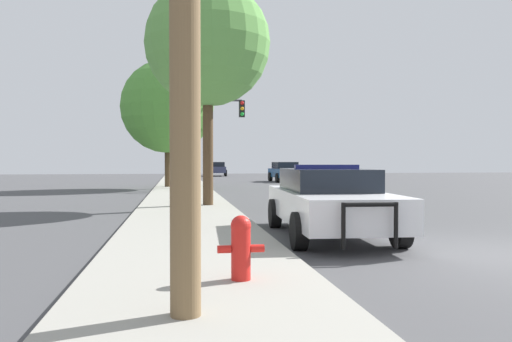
% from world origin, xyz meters
% --- Properties ---
extents(ground_plane, '(110.00, 110.00, 0.00)m').
position_xyz_m(ground_plane, '(0.00, 0.00, 0.00)').
color(ground_plane, '#474749').
extents(sidewalk_left, '(3.00, 110.00, 0.13)m').
position_xyz_m(sidewalk_left, '(-5.10, 0.00, 0.07)').
color(sidewalk_left, '#99968C').
rests_on(sidewalk_left, ground_plane).
extents(police_car, '(2.28, 5.03, 1.49)m').
position_xyz_m(police_car, '(-2.26, 2.58, 0.75)').
color(police_car, white).
rests_on(police_car, ground_plane).
extents(fire_hydrant, '(0.57, 0.25, 0.78)m').
position_xyz_m(fire_hydrant, '(-4.63, -1.47, 0.54)').
color(fire_hydrant, red).
rests_on(fire_hydrant, sidewalk_left).
extents(traffic_light, '(3.26, 0.35, 4.87)m').
position_xyz_m(traffic_light, '(-3.62, 19.43, 3.56)').
color(traffic_light, '#424247').
rests_on(traffic_light, sidewalk_left).
extents(car_background_distant, '(2.17, 4.04, 1.47)m').
position_xyz_m(car_background_distant, '(-1.18, 44.97, 0.78)').
color(car_background_distant, '#333856').
rests_on(car_background_distant, ground_plane).
extents(car_background_oncoming, '(2.12, 4.20, 1.50)m').
position_xyz_m(car_background_oncoming, '(2.73, 29.49, 0.79)').
color(car_background_oncoming, navy).
rests_on(car_background_oncoming, ground_plane).
extents(tree_sidewalk_near, '(4.08, 4.08, 7.31)m').
position_xyz_m(tree_sidewalk_near, '(-4.38, 8.94, 5.38)').
color(tree_sidewalk_near, '#4C3823').
rests_on(tree_sidewalk_near, sidewalk_left).
extents(tree_sidewalk_mid, '(5.18, 5.18, 7.07)m').
position_xyz_m(tree_sidewalk_mid, '(-5.89, 20.95, 4.61)').
color(tree_sidewalk_mid, '#4C3823').
rests_on(tree_sidewalk_mid, sidewalk_left).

